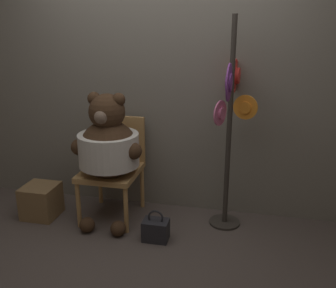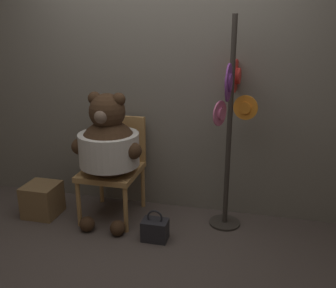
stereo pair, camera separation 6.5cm
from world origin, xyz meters
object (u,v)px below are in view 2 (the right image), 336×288
Objects in this scene: chair at (114,163)px; hat_display_rack at (230,121)px; teddy_bear at (109,146)px; handbag_on_ground at (155,229)px.

hat_display_rack reaches higher than chair.
teddy_bear is at bearing -81.68° from chair.
chair reaches higher than handbag_on_ground.
teddy_bear is (0.03, -0.17, 0.23)m from chair.
teddy_bear reaches higher than chair.
chair is 0.50× the size of hat_display_rack.
chair is at bearing 98.32° from teddy_bear.
teddy_bear is at bearing -170.16° from hat_display_rack.
hat_display_rack reaches higher than handbag_on_ground.
teddy_bear is 0.66× the size of hat_display_rack.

